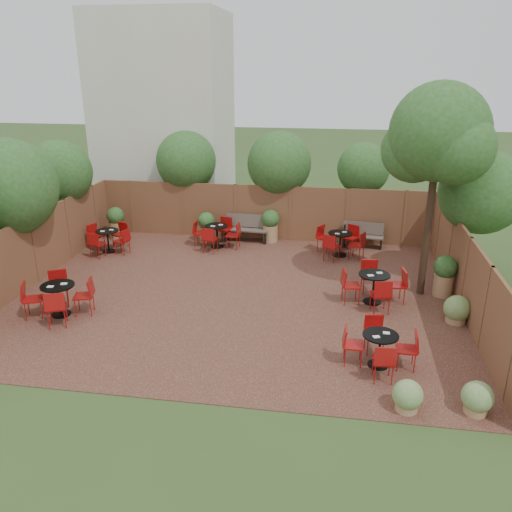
# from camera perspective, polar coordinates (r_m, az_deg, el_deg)

# --- Properties ---
(ground) EXTENTS (80.00, 80.00, 0.00)m
(ground) POSITION_cam_1_polar(r_m,az_deg,el_deg) (14.60, -2.10, -4.26)
(ground) COLOR #354F23
(ground) RESTS_ON ground
(courtyard_paving) EXTENTS (12.00, 10.00, 0.02)m
(courtyard_paving) POSITION_cam_1_polar(r_m,az_deg,el_deg) (14.59, -2.10, -4.22)
(courtyard_paving) COLOR #381C17
(courtyard_paving) RESTS_ON ground
(fence_back) EXTENTS (12.00, 0.08, 2.00)m
(fence_back) POSITION_cam_1_polar(r_m,az_deg,el_deg) (18.90, 0.76, 4.78)
(fence_back) COLOR brown
(fence_back) RESTS_ON ground
(fence_left) EXTENTS (0.08, 10.00, 2.00)m
(fence_left) POSITION_cam_1_polar(r_m,az_deg,el_deg) (16.41, -23.18, 0.63)
(fence_left) COLOR brown
(fence_left) RESTS_ON ground
(fence_right) EXTENTS (0.08, 10.00, 2.00)m
(fence_right) POSITION_cam_1_polar(r_m,az_deg,el_deg) (14.38, 22.04, -1.89)
(fence_right) COLOR brown
(fence_right) RESTS_ON ground
(neighbour_building) EXTENTS (5.00, 4.00, 8.00)m
(neighbour_building) POSITION_cam_1_polar(r_m,az_deg,el_deg) (22.28, -9.95, 14.73)
(neighbour_building) COLOR beige
(neighbour_building) RESTS_ON ground
(overhang_foliage) EXTENTS (15.69, 10.52, 2.75)m
(overhang_foliage) POSITION_cam_1_polar(r_m,az_deg,el_deg) (16.34, -9.28, 8.22)
(overhang_foliage) COLOR #24511A
(overhang_foliage) RESTS_ON ground
(courtyard_tree) EXTENTS (2.69, 2.59, 5.70)m
(courtyard_tree) POSITION_cam_1_polar(r_m,az_deg,el_deg) (14.21, 19.33, 11.96)
(courtyard_tree) COLOR black
(courtyard_tree) RESTS_ON courtyard_paving
(park_bench_left) EXTENTS (1.59, 0.59, 0.97)m
(park_bench_left) POSITION_cam_1_polar(r_m,az_deg,el_deg) (18.76, -1.03, 3.12)
(park_bench_left) COLOR brown
(park_bench_left) RESTS_ON courtyard_paving
(park_bench_right) EXTENTS (1.44, 0.60, 0.87)m
(park_bench_right) POSITION_cam_1_polar(r_m,az_deg,el_deg) (18.53, 11.64, 2.31)
(park_bench_right) COLOR brown
(park_bench_right) RESTS_ON courtyard_paving
(bistro_tables) EXTENTS (10.37, 8.52, 0.95)m
(bistro_tables) POSITION_cam_1_polar(r_m,az_deg,el_deg) (15.20, -1.88, -1.26)
(bistro_tables) COLOR black
(bistro_tables) RESTS_ON courtyard_paving
(planters) EXTENTS (11.61, 4.51, 1.18)m
(planters) POSITION_cam_1_polar(r_m,az_deg,el_deg) (17.61, -0.72, 2.38)
(planters) COLOR #9B764D
(planters) RESTS_ON courtyard_paving
(low_shrubs) EXTENTS (2.21, 4.40, 0.71)m
(low_shrubs) POSITION_cam_1_polar(r_m,az_deg,el_deg) (11.87, 20.52, -10.00)
(low_shrubs) COLOR #9B764D
(low_shrubs) RESTS_ON courtyard_paving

